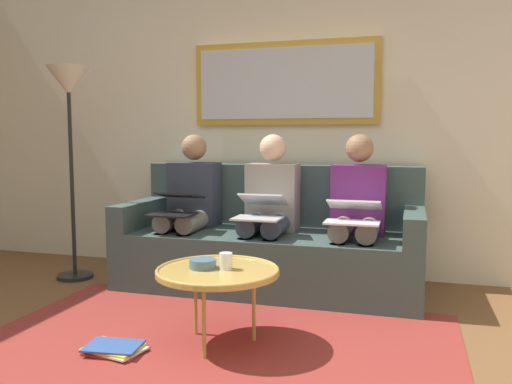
{
  "coord_description": "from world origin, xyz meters",
  "views": [
    {
      "loc": [
        -1.0,
        1.67,
        1.11
      ],
      "look_at": [
        0.0,
        -1.7,
        0.75
      ],
      "focal_mm": 36.89,
      "sensor_mm": 36.0,
      "label": 1
    }
  ],
  "objects_px": {
    "person_left": "(357,210)",
    "magazine_stack": "(114,348)",
    "framed_mirror": "(284,83)",
    "bowl": "(203,264)",
    "laptop_white": "(353,212)",
    "laptop_black": "(176,204)",
    "person_middle": "(269,206)",
    "laptop_silver": "(261,208)",
    "couch": "(272,244)",
    "coffee_table": "(218,272)",
    "standing_lamp": "(69,104)",
    "cup": "(226,261)",
    "person_right": "(190,203)"
  },
  "relations": [
    {
      "from": "person_left",
      "to": "magazine_stack",
      "type": "distance_m",
      "value": 1.88
    },
    {
      "from": "framed_mirror",
      "to": "bowl",
      "type": "height_order",
      "value": "framed_mirror"
    },
    {
      "from": "laptop_white",
      "to": "laptop_black",
      "type": "distance_m",
      "value": 1.28
    },
    {
      "from": "framed_mirror",
      "to": "person_middle",
      "type": "height_order",
      "value": "framed_mirror"
    },
    {
      "from": "laptop_white",
      "to": "laptop_silver",
      "type": "height_order",
      "value": "laptop_silver"
    },
    {
      "from": "couch",
      "to": "bowl",
      "type": "height_order",
      "value": "couch"
    },
    {
      "from": "laptop_white",
      "to": "person_middle",
      "type": "height_order",
      "value": "person_middle"
    },
    {
      "from": "framed_mirror",
      "to": "laptop_black",
      "type": "xyz_separation_m",
      "value": [
        0.64,
        0.7,
        -0.92
      ]
    },
    {
      "from": "laptop_white",
      "to": "laptop_black",
      "type": "bearing_deg",
      "value": -0.14
    },
    {
      "from": "laptop_white",
      "to": "person_left",
      "type": "bearing_deg",
      "value": -90.0
    },
    {
      "from": "couch",
      "to": "coffee_table",
      "type": "bearing_deg",
      "value": 91.07
    },
    {
      "from": "laptop_white",
      "to": "standing_lamp",
      "type": "distance_m",
      "value": 2.31
    },
    {
      "from": "laptop_white",
      "to": "laptop_silver",
      "type": "xyz_separation_m",
      "value": [
        0.64,
        -0.01,
        0.01
      ]
    },
    {
      "from": "laptop_silver",
      "to": "standing_lamp",
      "type": "bearing_deg",
      "value": -1.15
    },
    {
      "from": "coffee_table",
      "to": "cup",
      "type": "relative_size",
      "value": 7.36
    },
    {
      "from": "framed_mirror",
      "to": "cup",
      "type": "xyz_separation_m",
      "value": [
        -0.06,
        1.59,
        -1.09
      ]
    },
    {
      "from": "framed_mirror",
      "to": "person_left",
      "type": "bearing_deg",
      "value": 144.47
    },
    {
      "from": "framed_mirror",
      "to": "laptop_black",
      "type": "distance_m",
      "value": 1.32
    },
    {
      "from": "person_left",
      "to": "coffee_table",
      "type": "bearing_deg",
      "value": 61.75
    },
    {
      "from": "framed_mirror",
      "to": "person_left",
      "type": "distance_m",
      "value": 1.23
    },
    {
      "from": "framed_mirror",
      "to": "cup",
      "type": "relative_size",
      "value": 16.84
    },
    {
      "from": "laptop_white",
      "to": "standing_lamp",
      "type": "relative_size",
      "value": 0.21
    },
    {
      "from": "cup",
      "to": "person_right",
      "type": "distance_m",
      "value": 1.34
    },
    {
      "from": "coffee_table",
      "to": "laptop_silver",
      "type": "xyz_separation_m",
      "value": [
        0.02,
        -0.92,
        0.23
      ]
    },
    {
      "from": "cup",
      "to": "person_left",
      "type": "xyz_separation_m",
      "value": [
        -0.58,
        -1.13,
        0.15
      ]
    },
    {
      "from": "framed_mirror",
      "to": "magazine_stack",
      "type": "xyz_separation_m",
      "value": [
        0.45,
        1.87,
        -1.53
      ]
    },
    {
      "from": "framed_mirror",
      "to": "person_left",
      "type": "height_order",
      "value": "framed_mirror"
    },
    {
      "from": "person_middle",
      "to": "magazine_stack",
      "type": "distance_m",
      "value": 1.59
    },
    {
      "from": "person_right",
      "to": "person_middle",
      "type": "bearing_deg",
      "value": 180.0
    },
    {
      "from": "cup",
      "to": "person_left",
      "type": "bearing_deg",
      "value": -117.03
    },
    {
      "from": "couch",
      "to": "bowl",
      "type": "distance_m",
      "value": 1.22
    },
    {
      "from": "laptop_white",
      "to": "magazine_stack",
      "type": "relative_size",
      "value": 1.1
    },
    {
      "from": "coffee_table",
      "to": "standing_lamp",
      "type": "height_order",
      "value": "standing_lamp"
    },
    {
      "from": "coffee_table",
      "to": "laptop_white",
      "type": "distance_m",
      "value": 1.12
    },
    {
      "from": "laptop_white",
      "to": "person_middle",
      "type": "relative_size",
      "value": 0.31
    },
    {
      "from": "coffee_table",
      "to": "cup",
      "type": "distance_m",
      "value": 0.07
    },
    {
      "from": "framed_mirror",
      "to": "laptop_white",
      "type": "bearing_deg",
      "value": 132.44
    },
    {
      "from": "bowl",
      "to": "person_right",
      "type": "height_order",
      "value": "person_right"
    },
    {
      "from": "coffee_table",
      "to": "cup",
      "type": "bearing_deg",
      "value": -156.0
    },
    {
      "from": "couch",
      "to": "person_middle",
      "type": "relative_size",
      "value": 1.93
    },
    {
      "from": "person_middle",
      "to": "standing_lamp",
      "type": "height_order",
      "value": "standing_lamp"
    },
    {
      "from": "couch",
      "to": "coffee_table",
      "type": "xyz_separation_m",
      "value": [
        -0.02,
        1.22,
        0.09
      ]
    },
    {
      "from": "couch",
      "to": "standing_lamp",
      "type": "xyz_separation_m",
      "value": [
        1.55,
        0.27,
        1.06
      ]
    },
    {
      "from": "laptop_silver",
      "to": "person_right",
      "type": "relative_size",
      "value": 0.34
    },
    {
      "from": "coffee_table",
      "to": "bowl",
      "type": "distance_m",
      "value": 0.09
    },
    {
      "from": "coffee_table",
      "to": "standing_lamp",
      "type": "relative_size",
      "value": 0.4
    },
    {
      "from": "laptop_silver",
      "to": "standing_lamp",
      "type": "relative_size",
      "value": 0.23
    },
    {
      "from": "bowl",
      "to": "laptop_silver",
      "type": "xyz_separation_m",
      "value": [
        -0.06,
        -0.91,
        0.19
      ]
    },
    {
      "from": "bowl",
      "to": "standing_lamp",
      "type": "height_order",
      "value": "standing_lamp"
    },
    {
      "from": "person_right",
      "to": "laptop_silver",
      "type": "bearing_deg",
      "value": 160.24
    }
  ]
}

